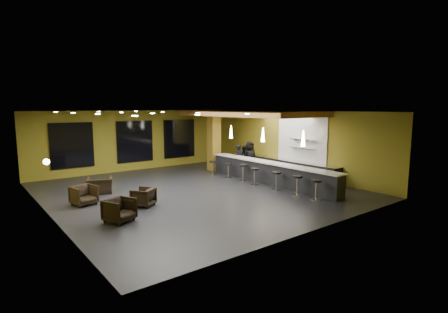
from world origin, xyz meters
TOP-DOWN VIEW (x-y plane):
  - floor at (0.00, 0.00)m, footprint 12.00×13.00m
  - ceiling at (0.00, 0.00)m, footprint 12.00×13.00m
  - wall_back at (0.00, 6.55)m, footprint 12.00×0.10m
  - wall_front at (0.00, -6.55)m, footprint 12.00×0.10m
  - wall_left at (-6.05, 0.00)m, footprint 0.10×13.00m
  - wall_right at (6.05, 0.00)m, footprint 0.10×13.00m
  - wood_soffit at (4.00, 1.00)m, footprint 3.60×8.00m
  - window_left at (-3.50, 6.44)m, footprint 2.20×0.06m
  - window_center at (0.00, 6.44)m, footprint 2.20×0.06m
  - window_right at (3.00, 6.44)m, footprint 2.20×0.06m
  - tile_backsplash at (5.96, -1.00)m, footprint 0.06×3.20m
  - bar_counter at (3.65, -1.00)m, footprint 0.60×8.00m
  - bar_top at (3.65, -1.00)m, footprint 0.78×8.10m
  - prep_counter at (5.65, -0.50)m, footprint 0.70×6.00m
  - prep_top at (5.65, -0.50)m, footprint 0.72×6.00m
  - wall_shelf_lower at (5.82, -1.20)m, footprint 0.30×1.50m
  - wall_shelf_upper at (5.82, -1.20)m, footprint 0.30×1.50m
  - column at (3.65, 3.60)m, footprint 0.60×0.60m
  - wall_sconce at (-5.88, 0.50)m, footprint 0.22×0.22m
  - pendant_0 at (3.65, -3.00)m, footprint 0.20×0.20m
  - pendant_1 at (3.65, -0.50)m, footprint 0.20×0.20m
  - pendant_2 at (3.65, 2.00)m, footprint 0.20×0.20m
  - staff_a at (4.15, 1.87)m, footprint 0.68×0.54m
  - staff_b at (4.69, 2.02)m, footprint 0.89×0.80m
  - staff_c at (4.86, 1.80)m, footprint 0.96×0.74m
  - armchair_a at (-4.32, -2.10)m, footprint 1.09×1.11m
  - armchair_b at (-2.93, -0.91)m, footprint 1.05×1.05m
  - armchair_c at (-4.65, 0.63)m, footprint 0.97×0.99m
  - armchair_d at (-3.58, 2.08)m, footprint 1.30×1.21m
  - bar_stool_0 at (2.90, -4.35)m, footprint 0.42×0.42m
  - bar_stool_1 at (2.91, -3.38)m, footprint 0.43×0.43m
  - bar_stool_2 at (2.92, -2.16)m, footprint 0.42×0.42m
  - bar_stool_3 at (2.79, -0.86)m, footprint 0.42×0.42m
  - bar_stool_4 at (2.99, 0.20)m, footprint 0.43×0.43m
  - bar_stool_5 at (2.89, 1.28)m, footprint 0.39×0.39m
  - bar_stool_6 at (2.71, 2.43)m, footprint 0.39×0.39m

SIDE VIEW (x-z plane):
  - floor at x=0.00m, z-range -0.10..0.00m
  - armchair_d at x=-3.58m, z-range 0.00..0.69m
  - armchair_b at x=-2.93m, z-range 0.00..0.69m
  - armchair_c at x=-4.65m, z-range 0.00..0.75m
  - armchair_a at x=-4.32m, z-range 0.00..0.77m
  - prep_counter at x=5.65m, z-range 0.00..0.86m
  - bar_stool_5 at x=2.89m, z-range 0.11..0.87m
  - bar_stool_6 at x=2.71m, z-range 0.11..0.88m
  - bar_counter at x=3.65m, z-range 0.00..1.00m
  - bar_stool_3 at x=2.79m, z-range 0.12..0.94m
  - bar_stool_2 at x=2.92m, z-range 0.12..0.94m
  - bar_stool_0 at x=2.90m, z-range 0.12..0.94m
  - bar_stool_4 at x=2.99m, z-range 0.12..0.96m
  - bar_stool_1 at x=2.91m, z-range 0.12..0.96m
  - staff_b at x=4.69m, z-range 0.00..1.50m
  - staff_a at x=4.15m, z-range 0.00..1.63m
  - staff_c at x=4.86m, z-range 0.00..1.76m
  - prep_top at x=5.65m, z-range 0.87..0.90m
  - bar_top at x=3.65m, z-range 1.00..1.05m
  - wall_shelf_lower at x=5.82m, z-range 1.59..1.61m
  - window_left at x=-3.50m, z-range 0.50..2.90m
  - window_center at x=0.00m, z-range 0.50..2.90m
  - window_right at x=3.00m, z-range 0.50..2.90m
  - wall_back at x=0.00m, z-range 0.00..3.50m
  - wall_front at x=0.00m, z-range 0.00..3.50m
  - wall_left at x=-6.05m, z-range 0.00..3.50m
  - wall_right at x=6.05m, z-range 0.00..3.50m
  - column at x=3.65m, z-range 0.00..3.50m
  - wall_sconce at x=-5.88m, z-range 1.69..1.91m
  - tile_backsplash at x=5.96m, z-range 0.80..3.20m
  - wall_shelf_upper at x=5.82m, z-range 2.03..2.06m
  - pendant_0 at x=3.65m, z-range 2.00..2.70m
  - pendant_1 at x=3.65m, z-range 2.00..2.70m
  - pendant_2 at x=3.65m, z-range 2.00..2.70m
  - wood_soffit at x=4.00m, z-range 3.22..3.50m
  - ceiling at x=0.00m, z-range 3.50..3.60m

